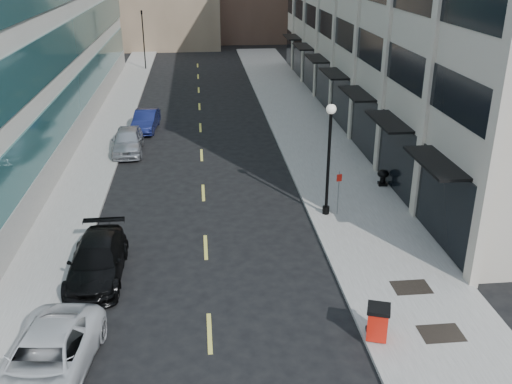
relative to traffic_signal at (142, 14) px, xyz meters
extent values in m
plane|color=black|center=(5.50, -48.00, -5.72)|extent=(160.00, 160.00, 0.00)
cube|color=gray|center=(13.00, -28.00, -5.64)|extent=(5.00, 80.00, 0.15)
cube|color=gray|center=(-1.00, -28.00, -5.64)|extent=(3.00, 80.00, 0.15)
cube|color=black|center=(15.52, -21.00, -3.72)|extent=(0.18, 46.00, 3.60)
cube|color=black|center=(15.53, -21.00, 0.78)|extent=(0.12, 46.00, 1.80)
cube|color=#B5AB99|center=(15.50, -44.00, 3.28)|extent=(0.35, 0.60, 18.00)
cube|color=#B5AB99|center=(15.50, -38.00, 3.28)|extent=(0.35, 0.60, 18.00)
cube|color=#B5AB99|center=(15.50, -32.00, 3.28)|extent=(0.35, 0.60, 18.00)
cube|color=black|center=(14.85, -41.00, -1.82)|extent=(1.30, 4.00, 0.12)
cube|color=black|center=(14.85, -35.00, -1.82)|extent=(1.30, 4.00, 0.12)
cube|color=black|center=(14.85, -29.00, -1.82)|extent=(1.30, 4.00, 0.12)
cube|color=black|center=(14.85, -23.00, -1.82)|extent=(1.30, 4.00, 0.12)
cube|color=black|center=(14.85, -17.00, -1.82)|extent=(1.30, 4.00, 0.12)
cube|color=black|center=(14.85, -11.00, -1.82)|extent=(1.30, 4.00, 0.12)
cube|color=black|center=(14.85, -5.00, -1.82)|extent=(1.30, 4.00, 0.12)
cube|color=gray|center=(-2.46, -21.00, -4.82)|extent=(0.20, 46.00, 1.80)
cube|color=#275B5C|center=(-2.47, -21.00, -2.72)|extent=(0.14, 45.60, 2.40)
cube|color=#275B5C|center=(-2.47, -21.00, 0.78)|extent=(0.14, 45.60, 2.40)
cube|color=black|center=(13.10, -47.00, -5.56)|extent=(1.40, 1.00, 0.01)
cube|color=black|center=(13.10, -44.20, -5.56)|extent=(1.40, 1.00, 0.01)
cube|color=#D8CC4C|center=(5.50, -46.00, -5.71)|extent=(0.15, 2.20, 0.01)
cube|color=#D8CC4C|center=(5.50, -40.00, -5.71)|extent=(0.15, 2.20, 0.01)
cube|color=#D8CC4C|center=(5.50, -34.00, -5.71)|extent=(0.15, 2.20, 0.01)
cube|color=#D8CC4C|center=(5.50, -28.00, -5.71)|extent=(0.15, 2.20, 0.01)
cube|color=#D8CC4C|center=(5.50, -22.00, -5.71)|extent=(0.15, 2.20, 0.01)
cube|color=#D8CC4C|center=(5.50, -16.00, -5.71)|extent=(0.15, 2.20, 0.01)
cube|color=#D8CC4C|center=(5.50, -10.00, -5.71)|extent=(0.15, 2.20, 0.01)
cube|color=#D8CC4C|center=(5.50, -4.00, -5.71)|extent=(0.15, 2.20, 0.01)
cube|color=#D8CC4C|center=(5.50, 2.00, -5.71)|extent=(0.15, 2.20, 0.01)
cylinder|color=black|center=(0.00, 0.00, -2.72)|extent=(0.12, 0.12, 6.00)
imported|color=black|center=(0.00, 0.00, 0.27)|extent=(0.66, 0.66, 1.98)
imported|color=silver|center=(0.70, -47.81, -4.98)|extent=(2.99, 5.51, 1.47)
imported|color=black|center=(1.29, -42.00, -4.99)|extent=(2.06, 5.02, 1.45)
imported|color=#9FA2A7|center=(0.93, -27.00, -4.94)|extent=(2.02, 4.62, 1.55)
imported|color=#141B4D|center=(1.69, -22.24, -5.02)|extent=(1.85, 4.37, 1.40)
cube|color=red|center=(10.90, -47.00, -5.00)|extent=(0.82, 0.82, 1.04)
cube|color=black|center=(10.90, -47.00, -4.45)|extent=(0.93, 0.93, 0.12)
cylinder|color=black|center=(10.69, -46.66, -5.45)|extent=(0.06, 0.23, 0.23)
cylinder|color=black|center=(11.11, -46.66, -5.45)|extent=(0.06, 0.23, 0.23)
cylinder|color=black|center=(11.30, -37.49, -5.38)|extent=(0.33, 0.33, 0.37)
cylinder|color=black|center=(11.30, -37.49, -2.98)|extent=(0.15, 0.15, 4.77)
sphere|color=silver|center=(11.30, -37.49, -0.44)|extent=(0.46, 0.46, 0.46)
cone|color=black|center=(11.30, -37.49, -0.18)|extent=(0.12, 0.12, 0.19)
cylinder|color=slate|center=(11.83, -37.58, -4.48)|extent=(0.04, 0.04, 2.18)
cube|color=#B5150C|center=(11.83, -37.60, -3.71)|extent=(0.26, 0.07, 0.34)
cube|color=black|center=(15.10, -34.26, -5.50)|extent=(0.52, 0.52, 0.13)
cylinder|color=black|center=(15.10, -34.26, -5.23)|extent=(0.29, 0.29, 0.45)
ellipsoid|color=black|center=(15.10, -34.26, -4.92)|extent=(0.62, 0.62, 0.44)
camera|label=1|loc=(5.45, -61.74, 6.08)|focal=40.00mm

